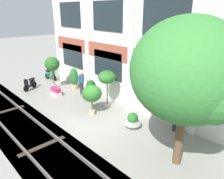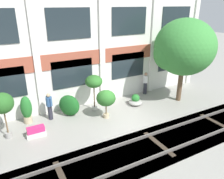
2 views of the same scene
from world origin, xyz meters
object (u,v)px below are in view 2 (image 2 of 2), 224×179
at_px(potted_plant_wide_bowl, 135,101).
at_px(topiary_hedge, 69,105).
at_px(potted_plant_square_trough, 36,132).
at_px(potted_plant_low_pan, 94,82).
at_px(potted_plant_tall_urn, 2,104).
at_px(potted_plant_glazed_jar, 26,109).
at_px(potted_plant_terracotta_small, 106,99).
at_px(broadleaf_tree, 184,49).
at_px(resident_watching_tracks, 49,106).
at_px(resident_by_doorway, 145,83).

bearing_deg(potted_plant_wide_bowl, topiary_hedge, 171.20).
xyz_separation_m(potted_plant_square_trough, potted_plant_low_pan, (3.78, 1.34, 1.56)).
bearing_deg(topiary_hedge, potted_plant_tall_urn, -166.91).
height_order(potted_plant_glazed_jar, topiary_hedge, potted_plant_glazed_jar).
xyz_separation_m(potted_plant_terracotta_small, topiary_hedge, (-1.77, 1.28, -0.56)).
bearing_deg(potted_plant_tall_urn, potted_plant_terracotta_small, -5.37).
height_order(potted_plant_terracotta_small, potted_plant_low_pan, potted_plant_low_pan).
distance_m(potted_plant_low_pan, potted_plant_tall_urn, 5.07).
distance_m(potted_plant_wide_bowl, potted_plant_glazed_jar, 6.65).
bearing_deg(potted_plant_square_trough, potted_plant_wide_bowl, 6.13).
bearing_deg(potted_plant_terracotta_small, broadleaf_tree, -1.94).
xyz_separation_m(potted_plant_wide_bowl, potted_plant_low_pan, (-2.64, 0.65, 1.54)).
relative_size(potted_plant_wide_bowl, potted_plant_terracotta_small, 0.54).
bearing_deg(potted_plant_tall_urn, potted_plant_glazed_jar, 44.12).
relative_size(resident_watching_tracks, topiary_hedge, 1.25).
relative_size(broadleaf_tree, potted_plant_tall_urn, 2.29).
xyz_separation_m(potted_plant_wide_bowl, topiary_hedge, (-4.24, 0.66, 0.36)).
relative_size(potted_plant_tall_urn, potted_plant_glazed_jar, 1.50).
bearing_deg(resident_watching_tracks, potted_plant_wide_bowl, 155.74).
xyz_separation_m(potted_plant_glazed_jar, resident_watching_tracks, (1.20, -0.19, 0.02)).
bearing_deg(potted_plant_wide_bowl, broadleaf_tree, -15.05).
xyz_separation_m(potted_plant_tall_urn, topiary_hedge, (3.40, 0.79, -1.18)).
xyz_separation_m(potted_plant_square_trough, topiary_hedge, (2.18, 1.35, 0.38)).
bearing_deg(resident_watching_tracks, resident_by_doorway, 167.40).
distance_m(potted_plant_wide_bowl, resident_by_doorway, 2.14).
relative_size(potted_plant_wide_bowl, potted_plant_tall_urn, 0.38).
distance_m(potted_plant_terracotta_small, topiary_hedge, 2.26).
distance_m(broadleaf_tree, resident_watching_tracks, 8.91).
bearing_deg(resident_by_doorway, potted_plant_square_trough, -158.73).
distance_m(potted_plant_low_pan, potted_plant_glazed_jar, 4.05).
distance_m(potted_plant_low_pan, resident_by_doorway, 4.43).
bearing_deg(resident_by_doorway, resident_watching_tracks, -168.01).
bearing_deg(potted_plant_glazed_jar, resident_watching_tracks, -9.19).
relative_size(potted_plant_glazed_jar, resident_by_doorway, 0.97).
height_order(broadleaf_tree, potted_plant_wide_bowl, broadleaf_tree).
bearing_deg(potted_plant_glazed_jar, potted_plant_tall_urn, -135.88).
bearing_deg(potted_plant_wide_bowl, potted_plant_terracotta_small, -165.86).
relative_size(potted_plant_glazed_jar, topiary_hedge, 1.25).
bearing_deg(broadleaf_tree, resident_by_doorway, 123.57).
xyz_separation_m(potted_plant_glazed_jar, resident_by_doorway, (8.22, 0.29, 0.04)).
distance_m(broadleaf_tree, resident_by_doorway, 3.60).
bearing_deg(potted_plant_tall_urn, potted_plant_square_trough, -24.29).
bearing_deg(resident_watching_tracks, broadleaf_tree, 153.07).
height_order(broadleaf_tree, potted_plant_glazed_jar, broadleaf_tree).
xyz_separation_m(broadleaf_tree, resident_watching_tracks, (-8.36, 1.53, -2.69)).
bearing_deg(potted_plant_square_trough, broadleaf_tree, -0.72).
distance_m(potted_plant_square_trough, potted_plant_low_pan, 4.30).
xyz_separation_m(potted_plant_wide_bowl, potted_plant_square_trough, (-6.42, -0.69, -0.02)).
height_order(potted_plant_square_trough, potted_plant_tall_urn, potted_plant_tall_urn).
xyz_separation_m(potted_plant_glazed_jar, topiary_hedge, (2.32, -0.26, -0.19)).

